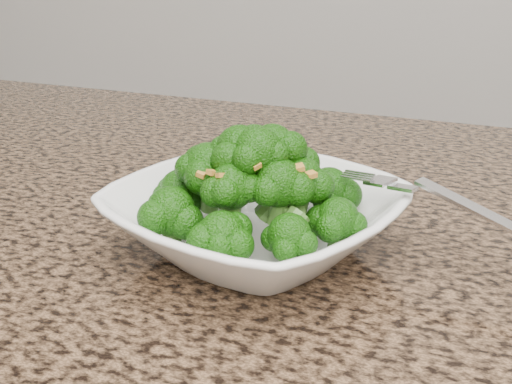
% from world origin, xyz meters
% --- Properties ---
extents(granite_counter, '(1.64, 1.04, 0.03)m').
position_xyz_m(granite_counter, '(0.00, 0.30, 0.89)').
color(granite_counter, brown).
rests_on(granite_counter, cabinet).
extents(bowl, '(0.27, 0.27, 0.05)m').
position_xyz_m(bowl, '(-0.14, 0.37, 0.93)').
color(bowl, white).
rests_on(bowl, granite_counter).
extents(broccoli_pile, '(0.19, 0.19, 0.07)m').
position_xyz_m(broccoli_pile, '(-0.14, 0.37, 0.99)').
color(broccoli_pile, '#185409').
rests_on(broccoli_pile, bowl).
extents(garlic_topping, '(0.11, 0.11, 0.01)m').
position_xyz_m(garlic_topping, '(-0.14, 0.37, 1.02)').
color(garlic_topping, gold).
rests_on(garlic_topping, broccoli_pile).
extents(fork, '(0.17, 0.09, 0.01)m').
position_xyz_m(fork, '(-0.03, 0.39, 0.96)').
color(fork, silver).
rests_on(fork, bowl).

